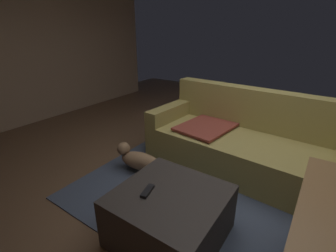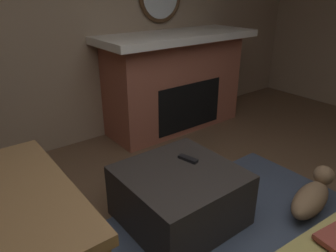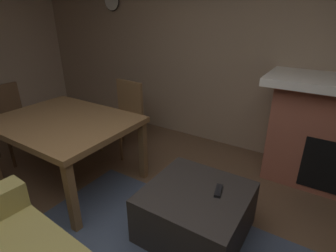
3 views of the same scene
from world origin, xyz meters
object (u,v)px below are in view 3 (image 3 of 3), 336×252
at_px(dining_table, 64,126).
at_px(dining_chair_south, 125,112).
at_px(tv_remote, 218,191).
at_px(dining_chair_east, 10,118).
at_px(ottoman_coffee_table, 196,212).
at_px(wall_clock, 112,1).

distance_m(dining_table, dining_chair_south, 0.95).
xyz_separation_m(tv_remote, dining_chair_east, (2.79, 0.13, 0.08)).
relative_size(ottoman_coffee_table, dining_chair_east, 0.87).
bearing_deg(tv_remote, dining_table, -8.85).
xyz_separation_m(dining_chair_east, wall_clock, (-0.26, -1.75, 1.39)).
xyz_separation_m(dining_chair_south, wall_clock, (0.85, -0.82, 1.39)).
relative_size(ottoman_coffee_table, tv_remote, 5.06).
height_order(ottoman_coffee_table, dining_chair_east, dining_chair_east).
height_order(tv_remote, wall_clock, wall_clock).
xyz_separation_m(dining_table, dining_chair_east, (1.10, -0.00, -0.14)).
height_order(ottoman_coffee_table, dining_table, dining_table).
relative_size(tv_remote, wall_clock, 0.54).
bearing_deg(dining_chair_south, wall_clock, -43.81).
xyz_separation_m(tv_remote, dining_table, (1.69, 0.14, 0.22)).
distance_m(dining_table, dining_chair_east, 1.11).
xyz_separation_m(ottoman_coffee_table, dining_table, (1.53, 0.05, 0.45)).
xyz_separation_m(ottoman_coffee_table, wall_clock, (2.38, -1.71, 1.70)).
relative_size(dining_table, dining_chair_east, 1.53).
bearing_deg(dining_chair_east, wall_clock, -98.36).
height_order(dining_chair_east, wall_clock, wall_clock).
distance_m(tv_remote, dining_chair_east, 2.79).
height_order(ottoman_coffee_table, wall_clock, wall_clock).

